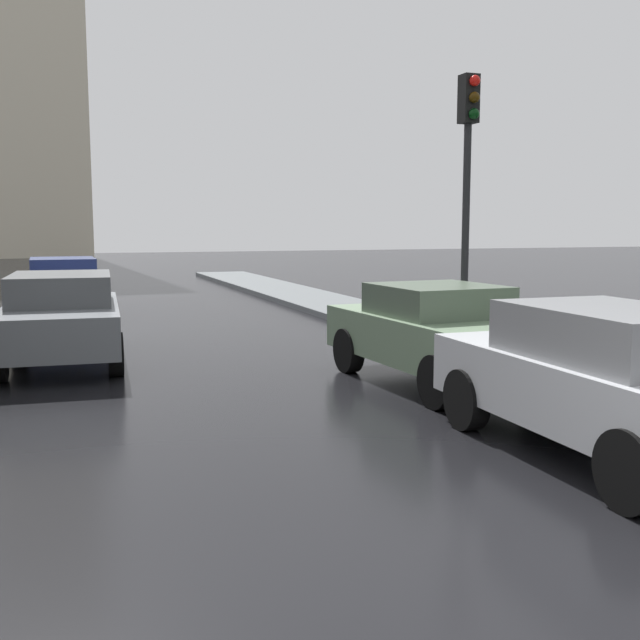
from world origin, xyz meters
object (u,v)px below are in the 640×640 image
Objects in this scene: car_silver_far_ahead at (605,379)px; car_green_far_lane at (439,332)px; traffic_light at (468,163)px; car_blue_mid_road at (64,285)px; car_grey_behind_camera at (62,316)px.

car_silver_far_ahead is 0.99× the size of car_green_far_lane.
traffic_light is at bearing 75.54° from car_silver_far_ahead.
traffic_light is (6.02, -9.17, 2.46)m from car_blue_mid_road.
car_green_far_lane is at bearing -131.62° from traffic_light.
car_blue_mid_road is at bearing 111.03° from car_green_far_lane.
traffic_light is at bearing 44.75° from car_green_far_lane.
car_grey_behind_camera is at bearing 140.73° from car_green_far_lane.
car_silver_far_ahead is at bearing 127.49° from car_grey_behind_camera.
car_green_far_lane is (0.18, 3.60, -0.04)m from car_silver_far_ahead.
car_grey_behind_camera is 6.13m from car_green_far_lane.
car_green_far_lane is (4.98, -3.57, -0.03)m from car_grey_behind_camera.
car_green_far_lane is at bearing 148.05° from car_grey_behind_camera.
car_green_far_lane is 3.06m from traffic_light.
car_silver_far_ahead reaches higher than car_blue_mid_road.
car_blue_mid_road is 6.94m from car_grey_behind_camera.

